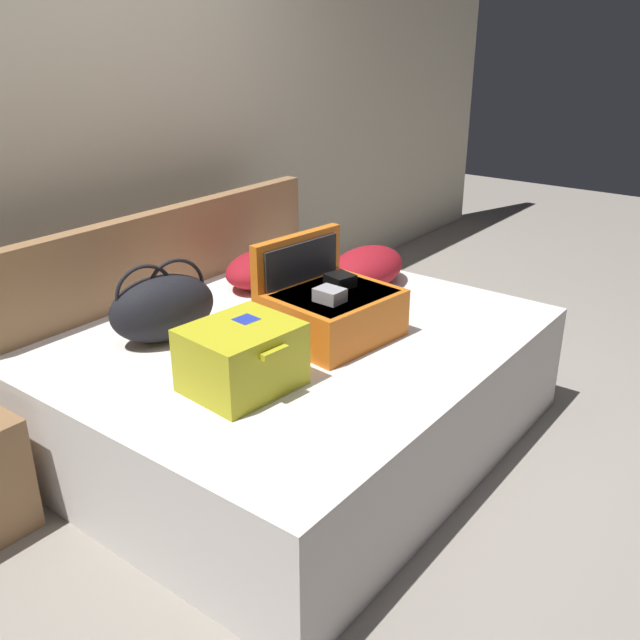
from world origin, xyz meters
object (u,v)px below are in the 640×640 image
object	(u,v)px
hard_case_medium	(242,356)
pillow_center_head	(366,268)
bed	(298,387)
duffel_bag	(163,307)
pillow_near_headboard	(264,268)
hard_case_large	(330,308)

from	to	relation	value
hard_case_medium	pillow_center_head	size ratio (longest dim) A/B	0.83
bed	duffel_bag	world-z (taller)	duffel_bag
bed	duffel_bag	xyz separation A→B (m)	(-0.38, 0.41, 0.40)
bed	hard_case_medium	world-z (taller)	hard_case_medium
hard_case_medium	duffel_bag	world-z (taller)	duffel_bag
pillow_center_head	hard_case_medium	bearing A→B (deg)	-168.35
bed	pillow_center_head	world-z (taller)	pillow_center_head
bed	hard_case_medium	bearing A→B (deg)	-164.13
hard_case_medium	duffel_bag	xyz separation A→B (m)	(0.11, 0.55, 0.02)
bed	duffel_bag	bearing A→B (deg)	132.48
bed	pillow_center_head	distance (m)	0.78
pillow_center_head	bed	bearing A→B (deg)	-171.47
hard_case_medium	pillow_near_headboard	size ratio (longest dim) A/B	0.86
duffel_bag	hard_case_medium	bearing A→B (deg)	-101.22
hard_case_medium	pillow_near_headboard	distance (m)	1.10
bed	hard_case_large	bearing A→B (deg)	-55.11
hard_case_large	duffel_bag	xyz separation A→B (m)	(-0.46, 0.53, 0.02)
hard_case_large	hard_case_medium	xyz separation A→B (m)	(-0.57, -0.03, -0.00)
hard_case_large	pillow_near_headboard	distance (m)	0.72
hard_case_large	hard_case_medium	bearing A→B (deg)	-170.57
duffel_bag	bed	bearing A→B (deg)	-47.52
hard_case_medium	hard_case_large	bearing A→B (deg)	7.86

